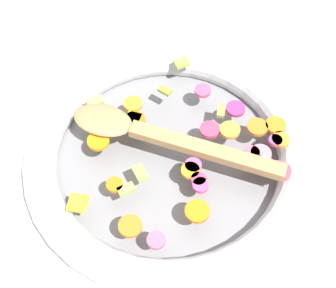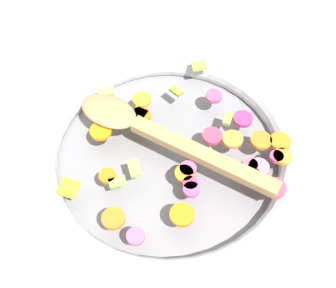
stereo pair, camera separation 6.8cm
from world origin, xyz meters
TOP-DOWN VIEW (x-y plane):
  - ground_plane at (0.00, 0.00)m, footprint 4.00×4.00m
  - skillet at (0.00, 0.00)m, footprint 0.43×0.43m
  - chopped_vegetables at (0.04, 0.00)m, footprint 0.32×0.34m
  - wooden_spoon at (-0.02, 0.00)m, footprint 0.32×0.07m

SIDE VIEW (x-z plane):
  - ground_plane at x=0.00m, z-range 0.00..0.00m
  - skillet at x=0.00m, z-range 0.00..0.05m
  - chopped_vegetables at x=0.04m, z-range 0.05..0.06m
  - wooden_spoon at x=-0.02m, z-range 0.06..0.07m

